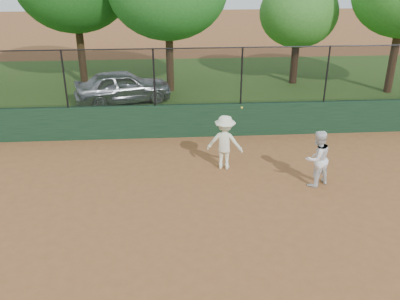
{
  "coord_description": "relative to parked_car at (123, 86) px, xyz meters",
  "views": [
    {
      "loc": [
        0.03,
        -8.83,
        6.33
      ],
      "look_at": [
        0.8,
        2.2,
        1.2
      ],
      "focal_mm": 40.0,
      "sensor_mm": 36.0,
      "label": 1
    }
  ],
  "objects": [
    {
      "name": "fence_assembly",
      "position": [
        1.98,
        -4.08,
        1.53
      ],
      "size": [
        26.0,
        0.06,
        2.0
      ],
      "color": "black",
      "rests_on": "back_wall"
    },
    {
      "name": "back_wall",
      "position": [
        2.01,
        -4.08,
        -0.1
      ],
      "size": [
        26.0,
        0.2,
        1.2
      ],
      "primitive_type": "cube",
      "color": "#1A3921",
      "rests_on": "ground"
    },
    {
      "name": "tree_3",
      "position": [
        8.18,
        2.38,
        2.66
      ],
      "size": [
        3.71,
        3.37,
        4.98
      ],
      "color": "#392113",
      "rests_on": "ground"
    },
    {
      "name": "grass_strip",
      "position": [
        2.01,
        1.92,
        -0.7
      ],
      "size": [
        36.0,
        12.0,
        0.01
      ],
      "primitive_type": "cube",
      "color": "#2B4F18",
      "rests_on": "ground"
    },
    {
      "name": "parked_car",
      "position": [
        0.0,
        0.0,
        0.0
      ],
      "size": [
        4.42,
        2.65,
        1.41
      ],
      "primitive_type": "imported",
      "rotation": [
        0.0,
        0.0,
        1.83
      ],
      "color": "#A2A6AB",
      "rests_on": "ground"
    },
    {
      "name": "ground",
      "position": [
        2.01,
        -10.08,
        -0.7
      ],
      "size": [
        80.0,
        80.0,
        0.0
      ],
      "primitive_type": "plane",
      "color": "brown",
      "rests_on": "ground"
    },
    {
      "name": "player_main",
      "position": [
        3.65,
        -6.64,
        0.15
      ],
      "size": [
        1.24,
        0.93,
        2.11
      ],
      "color": "white",
      "rests_on": "ground"
    },
    {
      "name": "player_second",
      "position": [
        6.12,
        -7.89,
        0.13
      ],
      "size": [
        1.0,
        0.92,
        1.67
      ],
      "primitive_type": "imported",
      "rotation": [
        0.0,
        0.0,
        3.58
      ],
      "color": "white",
      "rests_on": "ground"
    }
  ]
}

